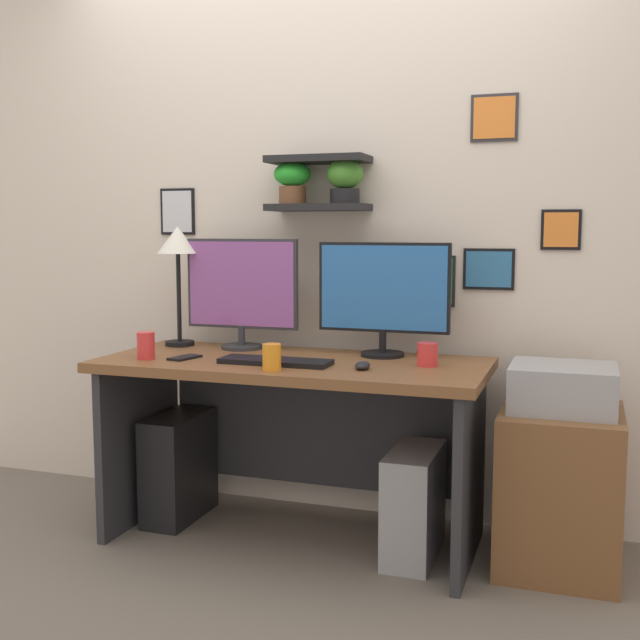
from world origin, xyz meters
The scene contains 16 objects.
ground_plane centered at (0.00, 0.00, 0.00)m, with size 8.00×8.00×0.00m, color #70665B.
back_wall_assembly centered at (0.00, 0.44, 1.35)m, with size 4.40×0.24×2.70m.
desk centered at (0.00, 0.05, 0.54)m, with size 1.55×0.68×0.75m.
monitor_left centered at (-0.32, 0.22, 1.01)m, with size 0.52×0.18×0.48m.
monitor_right centered at (0.32, 0.22, 1.01)m, with size 0.55×0.18×0.47m.
keyboard centered at (-0.03, -0.11, 0.76)m, with size 0.44×0.14×0.02m, color black.
computer_mouse centered at (0.33, -0.12, 0.77)m, with size 0.06×0.09×0.03m, color black.
desk_lamp centered at (-0.62, 0.20, 1.18)m, with size 0.18×0.18×0.54m.
cell_phone centered at (-0.43, -0.11, 0.76)m, with size 0.07×0.14×0.01m, color black.
coffee_mug centered at (0.54, 0.04, 0.80)m, with size 0.08×0.08×0.09m, color red.
pen_cup centered at (0.01, -0.24, 0.80)m, with size 0.07×0.07×0.10m, color orange.
water_cup centered at (-0.57, -0.17, 0.81)m, with size 0.07×0.07×0.11m, color red.
drawer_cabinet centered at (1.04, 0.09, 0.30)m, with size 0.44×0.50×0.60m, color brown.
printer centered at (1.04, 0.09, 0.69)m, with size 0.38×0.34×0.17m, color #9E9EA3.
computer_tower_left centered at (-0.56, 0.07, 0.23)m, with size 0.18×0.40×0.47m, color black.
computer_tower_right centered at (0.50, -0.01, 0.21)m, with size 0.18×0.40×0.43m, color #99999E.
Camera 1 is at (1.12, -2.92, 1.27)m, focal length 44.18 mm.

